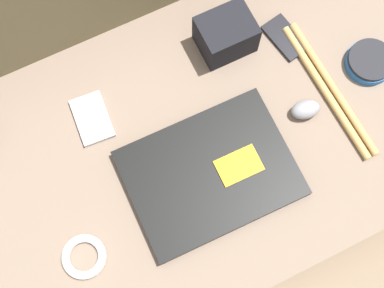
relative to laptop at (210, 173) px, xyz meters
The scene contains 10 objects.
ground_plane 0.14m from the laptop, 96.01° to the left, with size 8.00×8.00×0.00m, color #7A6651.
couch_seat 0.10m from the laptop, 96.01° to the left, with size 1.10×0.65×0.10m.
laptop is the anchor object (origin of this frame).
computer_mouse 0.25m from the laptop, ahead, with size 0.07×0.05×0.04m.
speaker_puck 0.43m from the laptop, ahead, with size 0.10×0.10×0.03m.
phone_silver 0.28m from the laptop, 128.30° to the left, with size 0.08×0.11×0.01m.
phone_black 0.36m from the laptop, 35.38° to the left, with size 0.08×0.11×0.01m.
camera_pouch 0.30m from the laptop, 57.30° to the left, with size 0.12×0.09×0.09m.
cable_coil 0.30m from the laptop, behind, with size 0.09×0.09×0.02m.
drumstick_pair 0.32m from the laptop, ahead, with size 0.05×0.34×0.02m.
Camera 1 is at (-0.13, -0.28, 1.19)m, focal length 50.00 mm.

